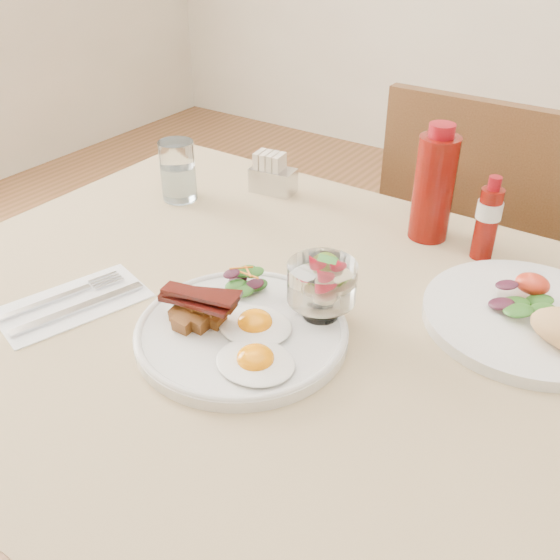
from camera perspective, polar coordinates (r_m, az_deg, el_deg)
The scene contains 13 objects.
table at distance 0.88m, azimuth 5.34°, elevation -10.04°, with size 1.33×0.88×0.75m.
chair_far at distance 1.47m, azimuth 18.02°, elevation 0.95°, with size 0.42×0.42×0.93m.
main_plate at distance 0.82m, azimuth -3.52°, elevation -4.84°, with size 0.28×0.28×0.02m, color white.
fried_eggs at distance 0.78m, azimuth -2.28°, elevation -5.63°, with size 0.16×0.17×0.03m.
bacon_potato_pile at distance 0.82m, azimuth -7.54°, elevation -2.57°, with size 0.12×0.07×0.05m.
side_salad at distance 0.88m, azimuth -3.19°, elevation -0.19°, with size 0.07×0.06×0.03m.
fruit_cup at distance 0.81m, azimuth 3.87°, elevation -0.24°, with size 0.09×0.09×0.09m.
second_plate at distance 0.90m, azimuth 22.76°, elevation -3.39°, with size 0.29×0.28×0.07m.
ketchup_bottle at distance 1.05m, azimuth 13.90°, elevation 8.32°, with size 0.08×0.08×0.20m.
hot_sauce_bottle at distance 1.02m, azimuth 18.45°, elevation 5.28°, with size 0.05×0.05×0.14m.
sugar_caddy at distance 1.21m, azimuth -0.74°, elevation 9.51°, with size 0.09×0.06×0.08m.
water_glass at distance 1.19m, azimuth -9.29°, elevation 9.53°, with size 0.07×0.07×0.11m.
napkin_cutlery at distance 0.93m, azimuth -18.43°, elevation -2.04°, with size 0.17×0.23×0.01m.
Camera 1 is at (0.30, -0.58, 1.26)m, focal length 40.00 mm.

